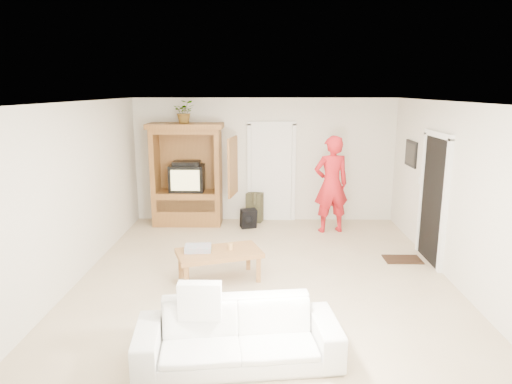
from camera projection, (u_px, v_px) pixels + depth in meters
floor at (264, 273)px, 7.03m from camera, size 6.00×6.00×0.00m
ceiling at (265, 102)px, 6.45m from camera, size 6.00×6.00×0.00m
wall_back at (264, 160)px, 9.67m from camera, size 5.50×0.00×5.50m
wall_front at (265, 269)px, 3.81m from camera, size 5.50×0.00×5.50m
wall_left at (80, 190)px, 6.79m from camera, size 0.00×6.00×6.00m
wall_right at (452, 192)px, 6.69m from camera, size 0.00×6.00×6.00m
armoire at (188, 181)px, 9.45m from camera, size 1.82×1.14×2.10m
door_back at (271, 173)px, 9.70m from camera, size 0.85×0.05×2.04m
doorway_right at (433, 201)px, 7.34m from camera, size 0.05×0.90×2.04m
framed_picture at (411, 154)px, 8.48m from camera, size 0.03×0.60×0.48m
doormat at (403, 259)px, 7.57m from camera, size 0.60×0.40×0.02m
plant at (185, 112)px, 9.10m from camera, size 0.43×0.38×0.46m
man at (331, 184)px, 8.90m from camera, size 0.78×0.59×1.91m
sofa at (238, 334)px, 4.70m from camera, size 2.17×1.06×0.61m
coffee_table at (219, 255)px, 6.71m from camera, size 1.36×1.02×0.45m
towel at (198, 248)px, 6.69m from camera, size 0.40×0.31×0.08m
candle at (230, 247)px, 6.73m from camera, size 0.08×0.08×0.10m
backpack_black at (248, 219)px, 9.27m from camera, size 0.36×0.28×0.39m
backpack_olive at (255, 207)px, 9.72m from camera, size 0.38×0.32×0.62m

